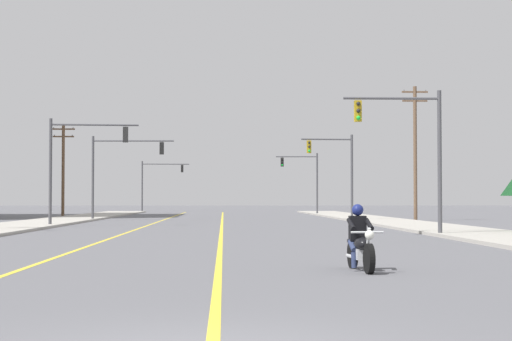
# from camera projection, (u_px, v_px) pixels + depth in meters

# --- Properties ---
(lane_stripe_center) EXTENTS (0.16, 100.00, 0.01)m
(lane_stripe_center) POSITION_uv_depth(u_px,v_px,m) (222.00, 224.00, 53.82)
(lane_stripe_center) COLOR yellow
(lane_stripe_center) RESTS_ON ground
(lane_stripe_left) EXTENTS (0.16, 100.00, 0.01)m
(lane_stripe_left) POSITION_uv_depth(u_px,v_px,m) (151.00, 224.00, 53.66)
(lane_stripe_left) COLOR yellow
(lane_stripe_left) RESTS_ON ground
(sidewalk_kerb_right) EXTENTS (4.40, 110.00, 0.14)m
(sidewalk_kerb_right) POSITION_uv_depth(u_px,v_px,m) (418.00, 225.00, 49.24)
(sidewalk_kerb_right) COLOR #ADA89E
(sidewalk_kerb_right) RESTS_ON ground
(sidewalk_kerb_left) EXTENTS (4.40, 110.00, 0.14)m
(sidewalk_kerb_left) POSITION_uv_depth(u_px,v_px,m) (18.00, 226.00, 48.41)
(sidewalk_kerb_left) COLOR #ADA89E
(sidewalk_kerb_left) RESTS_ON ground
(motorcycle_with_rider) EXTENTS (0.70, 2.19, 1.46)m
(motorcycle_with_rider) POSITION_uv_depth(u_px,v_px,m) (360.00, 244.00, 19.01)
(motorcycle_with_rider) COLOR black
(motorcycle_with_rider) RESTS_ON ground
(traffic_signal_near_right) EXTENTS (4.20, 0.37, 6.20)m
(traffic_signal_near_right) POSITION_uv_depth(u_px,v_px,m) (412.00, 141.00, 36.88)
(traffic_signal_near_right) COLOR #47474C
(traffic_signal_near_right) RESTS_ON ground
(traffic_signal_near_left) EXTENTS (5.09, 0.61, 6.20)m
(traffic_signal_near_left) POSITION_uv_depth(u_px,v_px,m) (76.00, 155.00, 49.93)
(traffic_signal_near_left) COLOR #47474C
(traffic_signal_near_left) RESTS_ON ground
(traffic_signal_mid_right) EXTENTS (3.75, 0.55, 6.20)m
(traffic_signal_mid_right) POSITION_uv_depth(u_px,v_px,m) (338.00, 165.00, 62.20)
(traffic_signal_mid_right) COLOR #47474C
(traffic_signal_mid_right) RESTS_ON ground
(traffic_signal_mid_left) EXTENTS (6.04, 0.42, 6.20)m
(traffic_signal_mid_left) POSITION_uv_depth(u_px,v_px,m) (117.00, 164.00, 63.80)
(traffic_signal_mid_left) COLOR #47474C
(traffic_signal_mid_left) RESTS_ON ground
(traffic_signal_far_right) EXTENTS (4.24, 0.37, 6.20)m
(traffic_signal_far_right) POSITION_uv_depth(u_px,v_px,m) (305.00, 174.00, 87.62)
(traffic_signal_far_right) COLOR #47474C
(traffic_signal_far_right) RESTS_ON ground
(traffic_signal_far_left) EXTENTS (5.80, 0.65, 6.20)m
(traffic_signal_far_left) POSITION_uv_depth(u_px,v_px,m) (156.00, 178.00, 106.15)
(traffic_signal_far_left) COLOR #47474C
(traffic_signal_far_left) RESTS_ON ground
(utility_pole_right_far) EXTENTS (1.89, 0.26, 9.73)m
(utility_pole_right_far) POSITION_uv_depth(u_px,v_px,m) (415.00, 149.00, 62.75)
(utility_pole_right_far) COLOR brown
(utility_pole_right_far) RESTS_ON ground
(utility_pole_left_far) EXTENTS (1.97, 0.26, 8.04)m
(utility_pole_left_far) POSITION_uv_depth(u_px,v_px,m) (63.00, 167.00, 75.20)
(utility_pole_left_far) COLOR brown
(utility_pole_left_far) RESTS_ON ground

